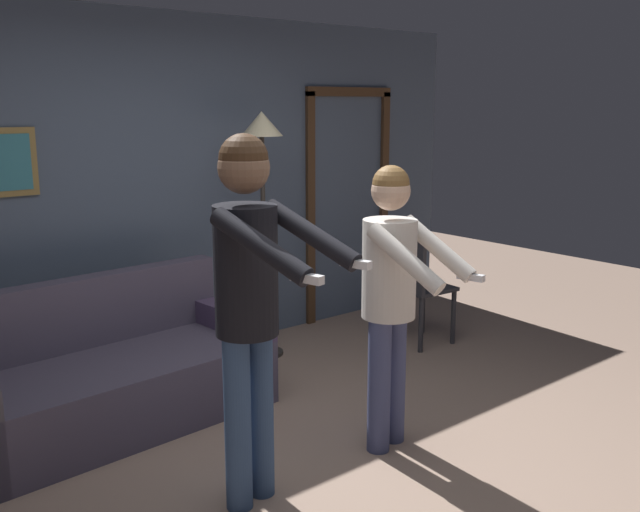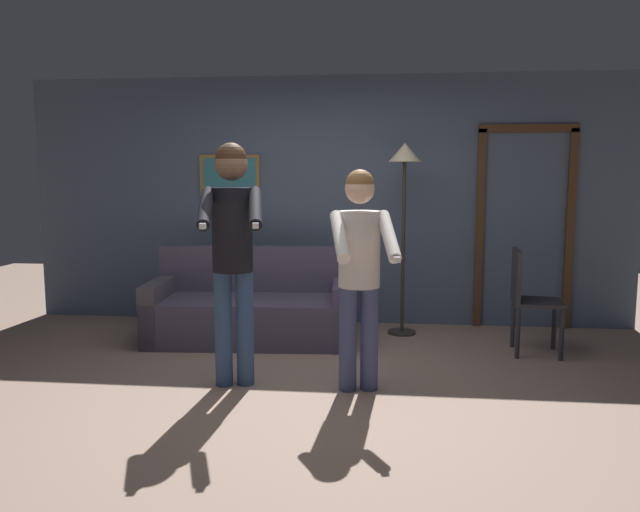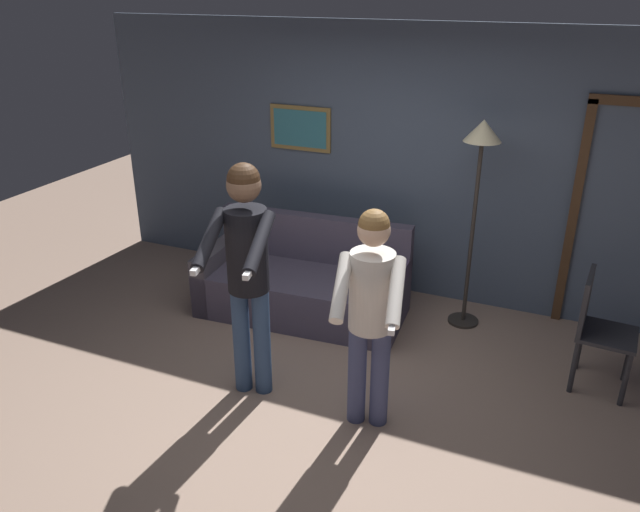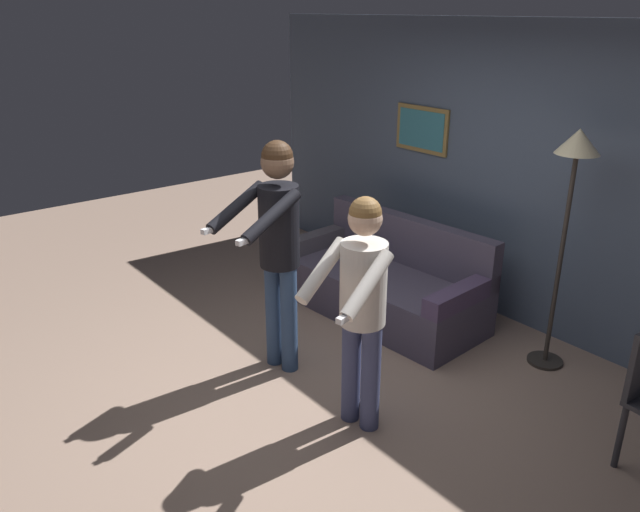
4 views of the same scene
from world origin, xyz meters
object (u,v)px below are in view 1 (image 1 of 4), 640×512
(person_standing_left, at_px, (250,285))
(person_standing_right, at_px, (391,284))
(dining_chair_distant, at_px, (415,282))
(couch, at_px, (110,380))
(torchiere_lamp, at_px, (262,157))

(person_standing_left, relative_size, person_standing_right, 1.12)
(person_standing_right, bearing_deg, dining_chair_distant, 38.28)
(couch, relative_size, dining_chair_distant, 2.10)
(couch, distance_m, person_standing_right, 1.84)
(person_standing_left, bearing_deg, dining_chair_distant, 25.38)
(person_standing_left, bearing_deg, person_standing_right, -0.52)
(person_standing_left, height_order, person_standing_right, person_standing_left)
(couch, xyz_separation_m, person_standing_right, (1.10, -1.31, 0.69))
(torchiere_lamp, relative_size, person_standing_right, 1.16)
(torchiere_lamp, relative_size, person_standing_left, 1.04)
(couch, relative_size, torchiere_lamp, 1.04)
(person_standing_left, distance_m, person_standing_right, 0.94)
(torchiere_lamp, distance_m, person_standing_left, 2.18)
(person_standing_right, relative_size, dining_chair_distant, 1.74)
(person_standing_right, distance_m, dining_chair_distant, 1.88)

